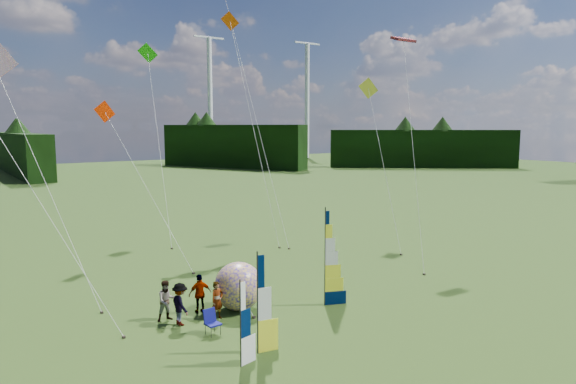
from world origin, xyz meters
TOP-DOWN VIEW (x-y plane):
  - ground at (0.00, 0.00)m, footprint 220.00×220.00m
  - treeline_ring at (0.00, 0.00)m, footprint 210.00×210.00m
  - turbine_left at (70.00, 95.00)m, footprint 8.00×1.20m
  - turbine_right at (45.00, 102.00)m, footprint 8.00×1.20m
  - feather_banner_main at (0.81, 3.56)m, footprint 1.18×0.54m
  - side_banner_left at (-4.52, 1.00)m, footprint 1.04×0.29m
  - side_banner_far at (-5.57, 0.43)m, footprint 0.91×0.30m
  - bol_inflatable at (-2.78, 5.43)m, footprint 2.77×2.77m
  - spectator_a at (-4.12, 4.97)m, footprint 0.68×0.52m
  - spectator_b at (-5.99, 6.09)m, footprint 0.90×0.50m
  - spectator_c at (-5.72, 5.27)m, footprint 0.45×1.19m
  - spectator_d at (-4.40, 6.10)m, footprint 1.09×0.56m
  - camp_chair at (-5.08, 3.53)m, footprint 0.65×0.65m
  - kite_whale at (6.49, 19.84)m, footprint 6.56×15.77m
  - kite_rainbow_delta at (-9.53, 12.34)m, footprint 9.52×12.99m
  - kite_parafoil at (10.83, 7.15)m, footprint 9.79×11.03m
  - small_kite_red at (-3.02, 16.43)m, footprint 6.87×12.21m
  - small_kite_orange at (6.00, 18.31)m, footprint 6.99×11.03m
  - small_kite_yellow at (12.92, 11.67)m, footprint 9.81×11.79m
  - small_kite_pink at (-10.69, 8.64)m, footprint 9.04×10.35m
  - small_kite_green at (0.56, 23.23)m, footprint 8.68×13.44m

SIDE VIEW (x-z plane):
  - ground at x=0.00m, z-range 0.00..0.00m
  - camp_chair at x=-5.08m, z-range 0.00..1.04m
  - spectator_a at x=-4.12m, z-range 0.00..1.68m
  - spectator_b at x=-5.99m, z-range 0.00..1.78m
  - spectator_d at x=-4.40m, z-range 0.00..1.79m
  - spectator_c at x=-5.72m, z-range 0.00..1.83m
  - bol_inflatable at x=-2.78m, z-range 0.00..2.23m
  - side_banner_far at x=-5.57m, z-range 0.00..3.06m
  - side_banner_left at x=-4.52m, z-range 0.00..3.75m
  - feather_banner_main at x=0.81m, z-range 0.00..4.53m
  - treeline_ring at x=0.00m, z-range 0.00..8.00m
  - small_kite_red at x=-3.02m, z-range 0.00..10.62m
  - small_kite_yellow at x=12.92m, z-range 0.00..12.76m
  - small_kite_pink at x=-10.69m, z-range 0.00..13.18m
  - kite_rainbow_delta at x=-9.53m, z-range 0.00..14.06m
  - small_kite_green at x=0.56m, z-range 0.00..15.84m
  - kite_parafoil at x=10.83m, z-range 0.00..16.01m
  - small_kite_orange at x=6.00m, z-range 0.00..17.89m
  - kite_whale at x=6.49m, z-range 0.00..24.17m
  - turbine_left at x=70.00m, z-range 0.00..30.00m
  - turbine_right at x=45.00m, z-range 0.00..30.00m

